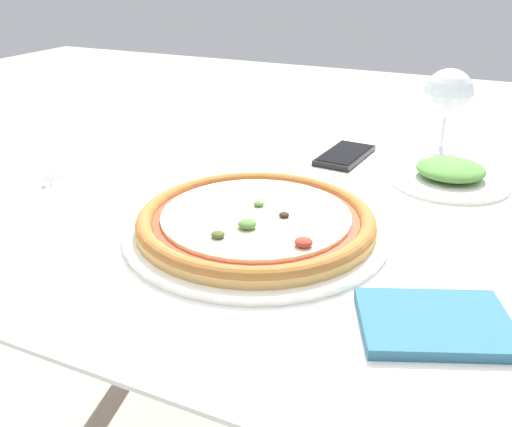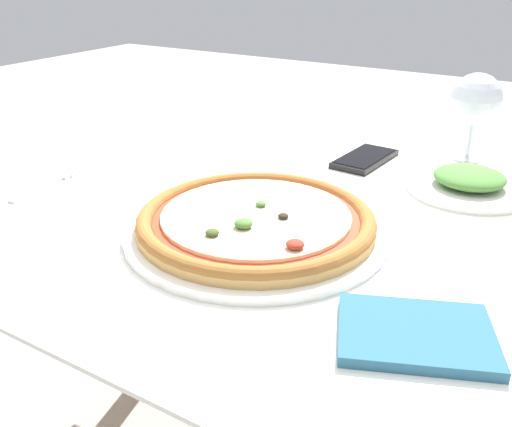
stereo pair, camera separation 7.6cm
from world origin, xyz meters
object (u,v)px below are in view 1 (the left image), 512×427
dining_table (226,218)px  side_plate (450,175)px  cell_phone (345,155)px  wine_glass_far_left (448,94)px  pizza_plate (256,222)px  fork (32,191)px

dining_table → side_plate: side_plate is taller
cell_phone → wine_glass_far_left: bearing=36.8°
pizza_plate → cell_phone: size_ratio=2.38×
cell_phone → pizza_plate: bearing=-92.5°
pizza_plate → cell_phone: (0.02, 0.35, -0.01)m
fork → side_plate: 0.68m
cell_phone → fork: bearing=-137.0°
dining_table → cell_phone: 0.25m
pizza_plate → wine_glass_far_left: (0.17, 0.47, 0.09)m
cell_phone → dining_table: bearing=-138.0°
dining_table → wine_glass_far_left: (0.32, 0.27, 0.20)m
dining_table → wine_glass_far_left: bearing=39.6°
dining_table → pizza_plate: (0.15, -0.20, 0.11)m
pizza_plate → side_plate: 0.37m
dining_table → side_plate: size_ratio=6.08×
dining_table → pizza_plate: pizza_plate is taller
cell_phone → side_plate: 0.20m
fork → wine_glass_far_left: wine_glass_far_left is taller
cell_phone → side_plate: (0.19, -0.05, 0.01)m
pizza_plate → fork: size_ratio=2.09×
fork → side_plate: side_plate is taller
pizza_plate → side_plate: pizza_plate is taller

